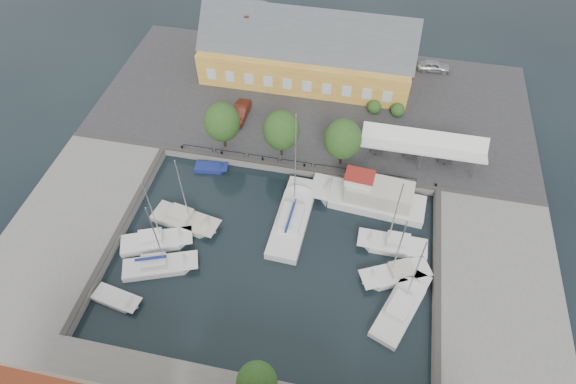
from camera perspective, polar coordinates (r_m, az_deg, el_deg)
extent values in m
plane|color=black|center=(50.46, -1.39, -6.19)|extent=(140.00, 140.00, 0.00)
cube|color=#2D2D30|center=(65.58, 3.06, 10.56)|extent=(56.00, 26.00, 1.00)
cube|color=slate|center=(56.46, -24.26, -3.27)|extent=(12.00, 24.00, 1.00)
cube|color=slate|center=(50.77, 23.60, -11.36)|extent=(12.00, 24.00, 1.00)
cube|color=#383533|center=(55.97, 0.89, 2.99)|extent=(56.00, 0.60, 0.12)
cube|color=#383533|center=(53.34, -19.30, -4.01)|extent=(0.60, 24.00, 0.12)
cube|color=#383533|center=(48.91, 17.34, -10.32)|extent=(0.60, 24.00, 0.12)
cylinder|color=black|center=(59.45, -12.46, 5.20)|extent=(0.24, 0.24, 0.40)
cylinder|color=black|center=(57.88, -7.85, 4.58)|extent=(0.24, 0.24, 0.40)
cylinder|color=black|center=(56.71, -3.02, 3.89)|extent=(0.24, 0.24, 0.40)
cylinder|color=black|center=(55.96, 1.96, 3.15)|extent=(0.24, 0.24, 0.40)
cylinder|color=black|center=(55.65, 7.03, 2.38)|extent=(0.24, 0.24, 0.40)
cylinder|color=black|center=(55.79, 12.11, 1.58)|extent=(0.24, 0.24, 0.40)
cylinder|color=black|center=(56.37, 17.13, 0.78)|extent=(0.24, 0.24, 0.40)
cube|color=gold|center=(68.15, 2.18, 15.17)|extent=(28.00, 10.00, 4.50)
cube|color=#474C51|center=(66.24, 2.27, 17.67)|extent=(28.56, 7.60, 7.60)
cube|color=gold|center=(75.27, -4.88, 18.22)|extent=(6.00, 6.00, 3.50)
cube|color=brown|center=(66.85, -4.86, 19.71)|extent=(0.60, 0.60, 1.20)
cube|color=white|center=(57.12, 15.75, 5.63)|extent=(14.00, 4.00, 0.25)
cylinder|color=silver|center=(56.30, 9.42, 4.39)|extent=(0.10, 0.10, 2.70)
cylinder|color=silver|center=(58.93, 9.76, 6.82)|extent=(0.10, 0.10, 2.70)
cylinder|color=silver|center=(56.73, 15.43, 3.42)|extent=(0.10, 0.10, 2.70)
cylinder|color=silver|center=(59.34, 15.52, 5.87)|extent=(0.10, 0.10, 2.70)
cylinder|color=silver|center=(57.79, 21.27, 2.44)|extent=(0.10, 0.10, 2.70)
cylinder|color=silver|center=(60.35, 21.13, 4.89)|extent=(0.10, 0.10, 2.70)
cylinder|color=black|center=(58.23, -7.54, 6.13)|extent=(0.30, 0.30, 2.10)
ellipsoid|color=#1E3F16|center=(56.34, -7.83, 8.22)|extent=(4.20, 4.20, 4.83)
cylinder|color=black|center=(56.72, -0.75, 5.20)|extent=(0.30, 0.30, 2.10)
ellipsoid|color=#1E3F16|center=(54.77, -0.78, 7.32)|extent=(4.20, 4.20, 4.83)
cylinder|color=black|center=(56.04, 6.28, 4.15)|extent=(0.30, 0.30, 2.10)
ellipsoid|color=#1E3F16|center=(54.07, 6.53, 6.26)|extent=(4.20, 4.20, 4.83)
imported|color=#A4A8AC|center=(72.85, 16.90, 14.11)|extent=(4.70, 2.16, 1.56)
imported|color=#561C13|center=(62.22, -5.67, 9.38)|extent=(1.78, 4.80, 1.57)
cube|color=silver|center=(51.55, 0.29, -4.16)|extent=(3.70, 9.05, 1.50)
cube|color=silver|center=(51.57, 0.59, -2.67)|extent=(3.64, 10.83, 0.08)
cube|color=silver|center=(50.68, 0.36, -3.12)|extent=(2.42, 3.66, 0.90)
cylinder|color=silver|center=(46.94, 0.85, 2.94)|extent=(0.12, 0.12, 13.39)
cube|color=navy|center=(49.95, 0.30, -2.80)|extent=(0.40, 4.47, 0.22)
cube|color=silver|center=(54.42, 10.45, -1.43)|extent=(10.66, 4.74, 1.80)
cube|color=silver|center=(53.72, 9.23, -0.50)|extent=(12.72, 4.76, 0.08)
cube|color=beige|center=(52.91, 10.74, -0.07)|extent=(7.38, 3.89, 2.20)
cube|color=silver|center=(51.92, 8.45, 1.49)|extent=(3.02, 2.37, 1.20)
cube|color=maroon|center=(51.45, 8.53, 1.97)|extent=(3.29, 2.51, 0.10)
cube|color=silver|center=(51.43, 12.89, -6.42)|extent=(5.85, 2.53, 1.30)
cube|color=silver|center=(50.81, 12.21, -5.86)|extent=(7.01, 2.45, 0.08)
cube|color=silver|center=(50.49, 12.94, -5.66)|extent=(2.35, 1.70, 0.90)
cylinder|color=silver|center=(47.21, 12.57, -2.66)|extent=(0.12, 0.12, 9.09)
cube|color=silver|center=(49.70, 13.20, -9.52)|extent=(6.20, 4.65, 1.30)
cube|color=silver|center=(48.88, 12.57, -9.30)|extent=(7.19, 5.06, 0.08)
cube|color=beige|center=(48.69, 13.28, -8.86)|extent=(2.77, 2.46, 0.90)
cylinder|color=silver|center=(45.22, 12.97, -6.63)|extent=(0.12, 0.12, 8.60)
cube|color=silver|center=(47.53, 12.82, -13.92)|extent=(5.09, 7.39, 1.30)
cube|color=silver|center=(47.35, 13.41, -12.74)|extent=(5.50, 8.62, 0.08)
cube|color=silver|center=(46.61, 13.15, -13.12)|extent=(2.74, 3.24, 0.90)
cylinder|color=silver|center=(43.58, 14.81, -9.28)|extent=(0.12, 0.12, 9.59)
cube|color=beige|center=(53.47, -12.56, -3.29)|extent=(6.47, 3.72, 1.30)
cube|color=beige|center=(52.62, -11.98, -3.10)|extent=(7.65, 3.84, 0.08)
cube|color=beige|center=(52.52, -12.63, -2.59)|extent=(2.72, 2.21, 0.90)
cylinder|color=silver|center=(48.97, -12.36, -0.05)|extent=(0.12, 0.12, 9.13)
cube|color=silver|center=(52.37, -15.90, -5.96)|extent=(6.45, 4.45, 1.30)
cube|color=silver|center=(51.69, -15.24, -5.43)|extent=(7.53, 4.80, 0.08)
cube|color=silver|center=(51.43, -16.00, -5.21)|extent=(2.83, 2.41, 0.90)
cylinder|color=silver|center=(48.21, -15.77, -2.36)|extent=(0.12, 0.12, 8.87)
cube|color=silver|center=(50.59, -15.52, -8.74)|extent=(6.48, 4.28, 1.30)
cube|color=silver|center=(49.88, -14.83, -8.24)|extent=(7.58, 4.62, 0.08)
cube|color=silver|center=(49.62, -15.62, -8.02)|extent=(2.82, 2.32, 0.90)
cylinder|color=silver|center=(46.25, -15.34, -5.25)|extent=(0.12, 0.12, 8.90)
cube|color=navy|center=(49.04, -15.98, -7.56)|extent=(2.91, 1.26, 0.22)
cube|color=silver|center=(50.02, -19.94, -11.77)|extent=(4.13, 2.48, 0.90)
cube|color=silver|center=(49.38, -19.64, -11.71)|extent=(4.88, 2.54, 0.08)
cube|color=navy|center=(57.96, -9.39, 2.77)|extent=(3.37, 1.99, 0.80)
cube|color=navy|center=(57.56, -9.05, 3.05)|extent=(4.00, 2.01, 0.08)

